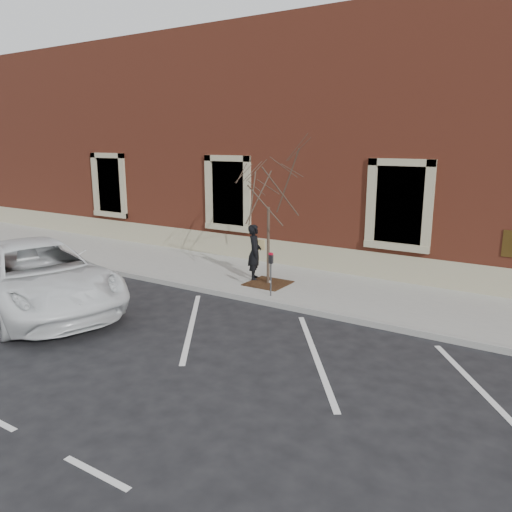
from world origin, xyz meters
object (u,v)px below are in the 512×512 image
Objects in this scene: parking_meter at (271,266)px; sapling at (269,185)px; man at (255,252)px; white_truck at (36,276)px.

sapling is (-0.66, 0.95, 2.03)m from parking_meter.
man is 1.70m from parking_meter.
white_truck reaches higher than parking_meter.
man is at bearing -19.49° from white_truck.
parking_meter is at bearing -35.83° from white_truck.
man is 2.11m from sapling.
sapling is at bearing -138.67° from man.
sapling reaches higher than white_truck.
sapling reaches higher than man.
parking_meter is 0.29× the size of sapling.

